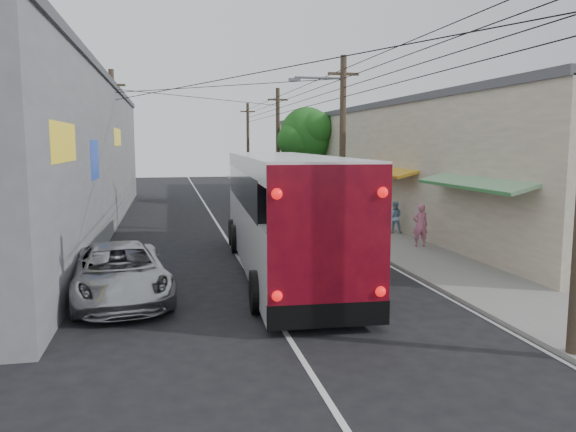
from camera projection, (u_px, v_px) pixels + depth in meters
name	position (u px, v px, depth m)	size (l,w,h in m)	color
ground	(292.00, 343.00, 11.83)	(120.00, 120.00, 0.00)	black
sidewalk	(326.00, 215.00, 32.57)	(3.00, 80.00, 0.12)	slate
building_right	(387.00, 160.00, 35.04)	(7.09, 40.00, 6.25)	beige
building_left	(39.00, 154.00, 27.04)	(7.20, 36.00, 7.25)	gray
utility_poles	(268.00, 144.00, 31.66)	(11.80, 45.28, 8.00)	#473828
street_tree	(308.00, 136.00, 37.88)	(4.40, 4.00, 6.60)	#3F2B19
coach_bus	(283.00, 211.00, 18.42)	(3.57, 13.28, 3.79)	silver
jeepney	(119.00, 273.00, 15.01)	(2.46, 5.33, 1.48)	#B0B1B7
parked_suv	(322.00, 218.00, 25.53)	(2.24, 5.51, 1.60)	#9F9FA7
parked_car_mid	(280.00, 198.00, 34.87)	(1.84, 4.56, 1.55)	#28292E
parked_car_far	(265.00, 189.00, 41.93)	(1.66, 4.77, 1.57)	black
pedestrian_near	(420.00, 225.00, 22.13)	(0.62, 0.40, 1.69)	#C96A8B
pedestrian_far	(395.00, 217.00, 25.52)	(0.70, 0.55, 1.44)	#8AA8CA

